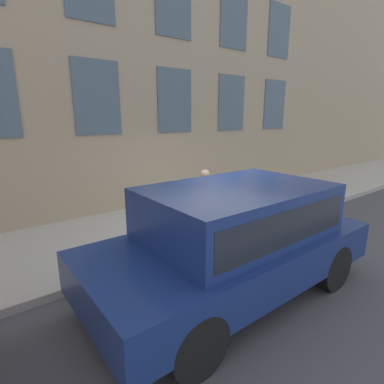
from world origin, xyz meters
name	(u,v)px	position (x,y,z in m)	size (l,w,h in m)	color
ground_plane	(217,246)	(0.00, 0.00, 0.00)	(80.00, 80.00, 0.00)	#47474C
sidewalk	(174,222)	(1.57, 0.00, 0.07)	(3.14, 60.00, 0.14)	#B2ADA3
building_facade	(134,31)	(3.29, 0.00, 4.73)	(0.33, 40.00, 9.45)	tan
fire_hydrant	(178,219)	(0.64, 0.52, 0.52)	(0.35, 0.46, 0.75)	gray
person	(205,193)	(0.78, -0.31, 0.94)	(0.32, 0.21, 1.33)	#232328
parked_truck_navy_near	(234,233)	(-1.38, 0.93, 0.95)	(1.99, 4.33, 1.65)	black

